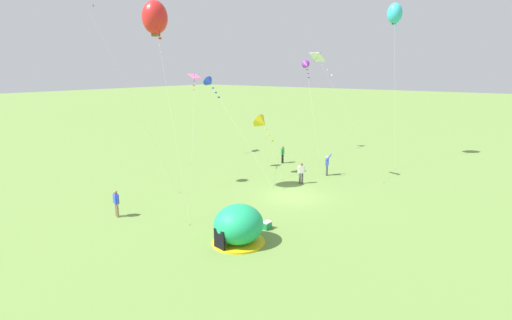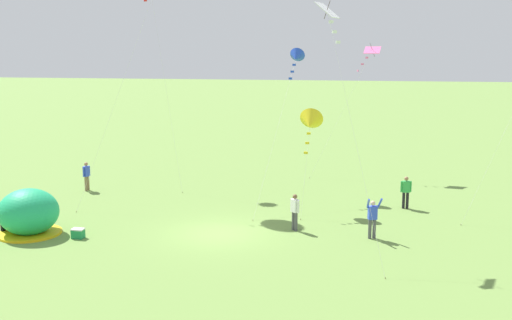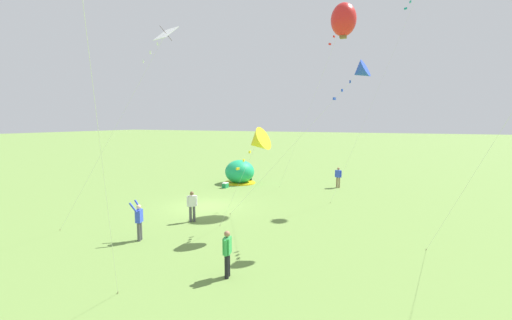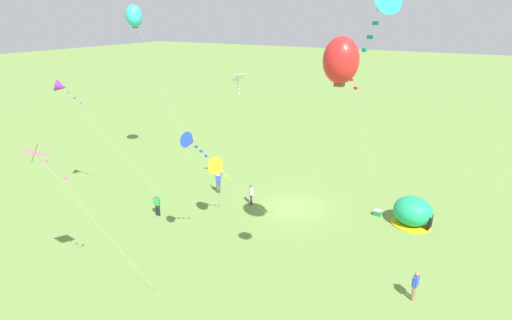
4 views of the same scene
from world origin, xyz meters
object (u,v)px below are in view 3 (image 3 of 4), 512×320
Objects in this scene: kite_blue at (360,72)px; kite_white at (162,39)px; person_far_back at (139,220)px; kite_red at (344,20)px; person_with_toddler at (227,251)px; person_near_tent at (192,205)px; person_watching_sky at (338,176)px; kite_yellow at (257,142)px; popup_tent at (240,172)px; cooler_box at (225,185)px.

kite_blue is 9.70m from kite_white.
person_far_back is at bearing -62.71° from kite_blue.
person_far_back is 0.14× the size of kite_red.
person_near_tent is (-5.19, -5.09, 0.00)m from person_with_toddler.
kite_yellow reaches higher than person_watching_sky.
popup_tent is at bearing -108.15° from kite_red.
popup_tent is 0.53× the size of kite_yellow.
person_watching_sky and person_near_tent have the same top height.
popup_tent is 5.18× the size of cooler_box.
kite_red is at bearing 164.72° from kite_yellow.
person_watching_sky is 0.32× the size of kite_yellow.
kite_blue is at bearing 105.86° from kite_white.
kite_yellow is 6.96m from kite_white.
person_watching_sky is 1.00× the size of person_near_tent.
person_far_back is at bearing 9.07° from popup_tent.
kite_blue is at bearing 14.26° from person_watching_sky.
kite_blue reaches higher than person_far_back.
person_with_toddler is at bearing -28.85° from kite_blue.
person_near_tent is at bearing 14.21° from popup_tent.
person_far_back reaches higher than person_near_tent.
kite_red reaches higher than kite_yellow.
person_with_toddler and person_watching_sky have the same top height.
person_with_toddler is at bearing 25.48° from popup_tent.
cooler_box is at bearing -161.56° from person_near_tent.
kite_white reaches higher than person_watching_sky.
cooler_box is 0.32× the size of person_watching_sky.
person_near_tent is at bearing -22.72° from person_watching_sky.
kite_yellow is at bearing 126.02° from person_far_back.
kite_white is (1.42, -0.56, 8.68)m from person_near_tent.
kite_red is 8.96m from kite_blue.
person_with_toddler is 0.13× the size of kite_red.
kite_blue is (10.54, 11.57, 6.86)m from popup_tent.
person_far_back reaches higher than cooler_box.
kite_white reaches higher than kite_yellow.
kite_yellow reaches higher than cooler_box.
kite_yellow is at bearing -15.28° from kite_red.
cooler_box is 9.80m from person_near_tent.
kite_red reaches higher than person_watching_sky.
person_with_toddler is 18.44m from person_watching_sky.
kite_white reaches higher than person_with_toddler.
person_near_tent is at bearing 158.43° from kite_white.
person_near_tent is 15.67m from kite_red.
popup_tent is at bearing -79.91° from person_watching_sky.
kite_yellow is (1.39, -4.56, -3.28)m from kite_blue.
kite_yellow reaches higher than person_far_back.
person_far_back is at bearing 11.31° from cooler_box.
kite_red is at bearing 11.24° from person_watching_sky.
popup_tent is 18.74m from person_with_toddler.
person_far_back is (15.25, 2.44, 0.00)m from popup_tent.
person_with_toddler is at bearing 44.45° from person_near_tent.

